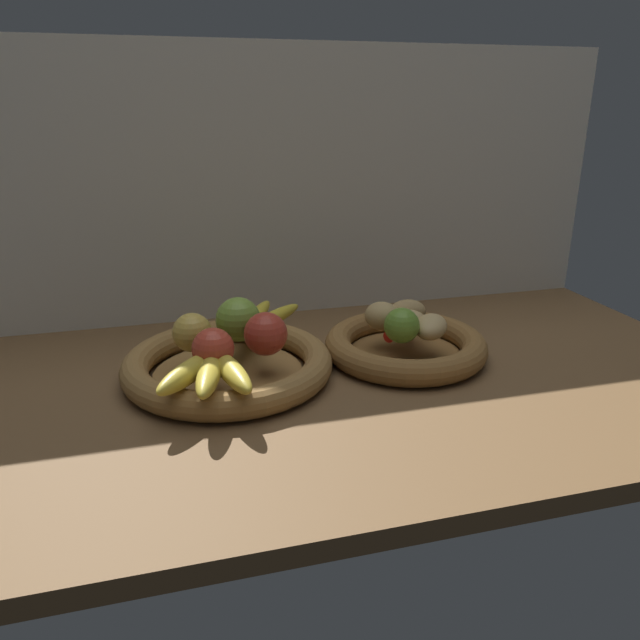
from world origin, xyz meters
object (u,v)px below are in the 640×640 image
chili_pepper (411,326)px  potato_back (407,312)px  apple_green_back (238,320)px  potato_oblong (382,316)px  apple_red_right (266,334)px  banana_bunch_front (210,371)px  apple_red_front (213,349)px  potato_large (407,322)px  potato_small (431,327)px  banana_bunch_back (255,318)px  fruit_bowl_left (228,365)px  apple_golden_left (192,332)px  lime_near (402,326)px  fruit_bowl_right (405,346)px

chili_pepper → potato_back: bearing=44.0°
apple_green_back → potato_oblong: size_ratio=1.19×
potato_back → chili_pepper: size_ratio=0.48×
apple_red_right → banana_bunch_front: (-9.84, -8.17, -1.90)cm
apple_red_front → potato_large: (34.84, 6.38, -1.11)cm
potato_oblong → potato_small: bearing=-41.4°
banana_bunch_front → banana_bunch_back: bearing=65.3°
potato_back → banana_bunch_front: bearing=-157.7°
chili_pepper → fruit_bowl_left: bearing=146.9°
apple_red_front → potato_back: bearing=16.3°
apple_golden_left → banana_bunch_front: size_ratio=0.39×
apple_red_right → potato_back: (27.99, 7.37, -1.23)cm
potato_back → lime_near: lime_near is taller
apple_red_right → potato_oblong: bearing=14.4°
apple_green_back → lime_near: 28.10cm
apple_red_right → chili_pepper: size_ratio=0.49×
potato_oblong → banana_bunch_back: bearing=158.5°
apple_golden_left → banana_bunch_back: bearing=38.4°
apple_golden_left → banana_bunch_back: 15.46cm
apple_red_right → apple_green_back: bearing=115.7°
apple_red_right → potato_large: size_ratio=0.97×
apple_red_right → potato_small: 29.23cm
lime_near → banana_bunch_back: bearing=146.3°
banana_bunch_front → fruit_bowl_right: bearing=17.3°
potato_small → potato_back: size_ratio=1.20×
lime_near → banana_bunch_front: bearing=-167.7°
apple_red_front → banana_bunch_front: 5.13cm
chili_pepper → banana_bunch_back: bearing=123.8°
banana_bunch_front → potato_oblong: (32.24, 13.94, 0.92)cm
banana_bunch_back → potato_back: bearing=-14.3°
fruit_bowl_right → potato_small: size_ratio=3.48×
fruit_bowl_left → chili_pepper: size_ratio=2.43×
apple_golden_left → apple_red_front: same height
apple_red_front → apple_red_right: 9.48cm
fruit_bowl_left → lime_near: 30.24cm
apple_red_front → banana_bunch_back: 20.20cm
apple_green_back → potato_small: apple_green_back is taller
apple_red_front → potato_back: 38.39cm
apple_green_back → apple_red_front: bearing=-116.8°
potato_back → banana_bunch_back: bearing=165.7°
apple_green_back → potato_large: apple_green_back is taller
chili_pepper → potato_oblong: bearing=121.2°
apple_golden_left → banana_bunch_front: (1.63, -13.01, -1.59)cm
fruit_bowl_right → banana_bunch_front: size_ratio=1.76×
potato_large → apple_red_front: bearing=-169.6°
fruit_bowl_left → apple_red_right: (6.06, -2.97, 6.09)cm
apple_golden_left → apple_red_right: bearing=-22.9°
banana_bunch_front → potato_small: potato_small is taller
apple_red_right → banana_bunch_front: size_ratio=0.43×
fruit_bowl_right → potato_small: potato_small is taller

